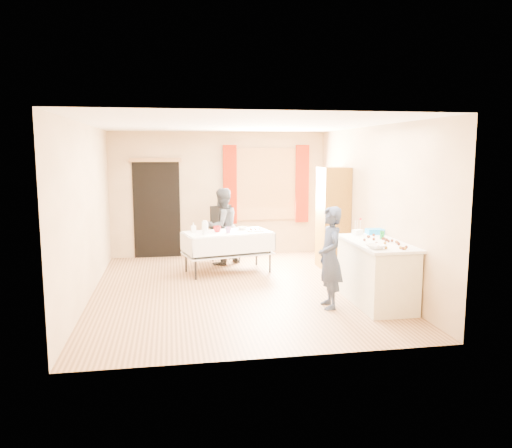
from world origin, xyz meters
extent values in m
cube|color=#9E7047|center=(0.00, 0.00, -0.01)|extent=(4.50, 5.50, 0.02)
cube|color=white|center=(0.00, 0.00, 2.61)|extent=(4.50, 5.50, 0.02)
cube|color=tan|center=(0.00, 2.76, 1.30)|extent=(4.50, 0.02, 2.60)
cube|color=tan|center=(0.00, -2.76, 1.30)|extent=(4.50, 0.02, 2.60)
cube|color=tan|center=(-2.26, 0.00, 1.30)|extent=(0.02, 5.50, 2.60)
cube|color=tan|center=(2.26, 0.00, 1.30)|extent=(0.02, 5.50, 2.60)
cube|color=olive|center=(1.00, 2.72, 1.50)|extent=(1.32, 0.06, 1.52)
cube|color=white|center=(1.00, 2.71, 1.50)|extent=(1.20, 0.02, 1.40)
cube|color=#881602|center=(0.22, 2.67, 1.50)|extent=(0.28, 0.06, 1.65)
cube|color=#881602|center=(1.78, 2.67, 1.50)|extent=(0.28, 0.06, 1.65)
cube|color=black|center=(-1.30, 2.73, 1.00)|extent=(0.95, 0.04, 2.00)
cube|color=olive|center=(-1.30, 2.70, 2.02)|extent=(1.05, 0.06, 0.08)
cube|color=brown|center=(1.99, 1.20, 0.95)|extent=(0.50, 0.60, 1.90)
cube|color=beige|center=(1.89, -1.08, 0.43)|extent=(0.66, 1.46, 0.86)
cube|color=silver|center=(1.89, -1.08, 0.89)|extent=(0.72, 1.52, 0.04)
cube|color=silver|center=(-0.01, 1.15, 0.73)|extent=(1.65, 1.08, 0.04)
cube|color=black|center=(0.05, 1.99, 0.49)|extent=(0.59, 0.59, 0.07)
cube|color=black|center=(-0.03, 2.18, 0.79)|extent=(0.45, 0.20, 0.66)
imported|color=#202941|center=(1.17, -1.16, 0.72)|extent=(0.54, 0.36, 1.44)
imported|color=black|center=(-0.04, 1.83, 0.75)|extent=(1.23, 1.21, 1.49)
cylinder|color=#179035|center=(2.04, -0.90, 0.97)|extent=(0.09, 0.09, 0.12)
imported|color=white|center=(1.66, -1.58, 0.94)|extent=(0.36, 0.36, 0.06)
cube|color=white|center=(1.83, -0.48, 0.95)|extent=(0.18, 0.15, 0.08)
cube|color=#0E86E2|center=(2.15, -0.45, 0.95)|extent=(0.31, 0.21, 0.08)
cylinder|color=silver|center=(-0.43, 0.93, 0.86)|extent=(0.12, 0.12, 0.22)
imported|color=#BC0D0E|center=(-0.20, 1.15, 0.80)|extent=(0.19, 0.19, 0.11)
imported|color=red|center=(-0.02, 1.01, 0.80)|extent=(0.19, 0.19, 0.10)
imported|color=white|center=(0.29, 1.34, 0.78)|extent=(0.34, 0.34, 0.06)
cube|color=white|center=(0.50, 1.14, 0.76)|extent=(0.31, 0.24, 0.02)
imported|color=white|center=(-0.62, 1.19, 0.84)|extent=(0.11, 0.11, 0.18)
sphere|color=#3F2314|center=(2.10, -1.27, 0.93)|extent=(0.04, 0.04, 0.04)
sphere|color=#38160B|center=(1.88, -0.99, 0.93)|extent=(0.04, 0.04, 0.04)
sphere|color=#38160B|center=(1.89, -0.76, 0.93)|extent=(0.04, 0.04, 0.04)
sphere|color=#38160B|center=(2.01, -1.72, 0.93)|extent=(0.04, 0.04, 0.04)
sphere|color=#38160B|center=(2.04, -1.07, 0.93)|extent=(0.04, 0.04, 0.04)
sphere|color=#38160B|center=(1.70, -1.58, 0.93)|extent=(0.04, 0.04, 0.04)
sphere|color=#3F2314|center=(1.90, -1.32, 0.93)|extent=(0.04, 0.04, 0.04)
sphere|color=#38160B|center=(2.09, -1.15, 0.93)|extent=(0.04, 0.04, 0.04)
sphere|color=#38160B|center=(2.06, -1.63, 0.93)|extent=(0.04, 0.04, 0.04)
sphere|color=#38160B|center=(1.64, -1.41, 0.93)|extent=(0.04, 0.04, 0.04)
sphere|color=#38160B|center=(2.08, -1.34, 0.93)|extent=(0.04, 0.04, 0.04)
sphere|color=#38160B|center=(1.75, -1.38, 0.93)|extent=(0.04, 0.04, 0.04)
sphere|color=#3F2314|center=(1.78, -1.63, 0.93)|extent=(0.04, 0.04, 0.04)
sphere|color=#38160B|center=(2.02, -0.65, 0.93)|extent=(0.04, 0.04, 0.04)
sphere|color=#38160B|center=(2.03, -0.97, 0.93)|extent=(0.04, 0.04, 0.04)
sphere|color=#38160B|center=(1.89, -0.78, 0.93)|extent=(0.04, 0.04, 0.04)
sphere|color=#38160B|center=(1.98, -1.72, 0.93)|extent=(0.04, 0.04, 0.04)
sphere|color=#38160B|center=(1.78, -1.31, 0.93)|extent=(0.04, 0.04, 0.04)
sphere|color=#3F2314|center=(1.97, -1.67, 0.93)|extent=(0.04, 0.04, 0.04)
sphere|color=#38160B|center=(2.02, -1.18, 0.93)|extent=(0.04, 0.04, 0.04)
sphere|color=#38160B|center=(1.71, -1.63, 0.93)|extent=(0.04, 0.04, 0.04)
sphere|color=#38160B|center=(2.07, -1.41, 0.93)|extent=(0.04, 0.04, 0.04)
sphere|color=#38160B|center=(2.02, -1.09, 0.93)|extent=(0.04, 0.04, 0.04)
sphere|color=#38160B|center=(2.05, -0.99, 0.93)|extent=(0.04, 0.04, 0.04)
sphere|color=#3F2314|center=(1.99, -1.73, 0.93)|extent=(0.04, 0.04, 0.04)
sphere|color=#38160B|center=(1.72, -1.02, 0.93)|extent=(0.04, 0.04, 0.04)
sphere|color=#38160B|center=(2.10, -1.27, 0.93)|extent=(0.04, 0.04, 0.04)
camera|label=1|loc=(-1.02, -7.72, 2.19)|focal=35.00mm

